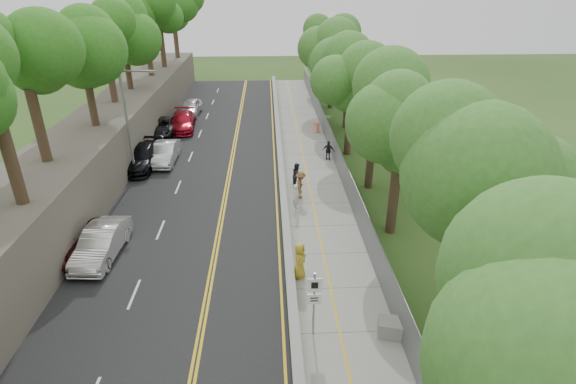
{
  "coord_description": "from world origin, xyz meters",
  "views": [
    {
      "loc": [
        -0.68,
        -17.4,
        13.69
      ],
      "look_at": [
        0.5,
        8.0,
        1.4
      ],
      "focal_mm": 28.0,
      "sensor_mm": 36.0,
      "label": 1
    }
  ],
  "objects_px": {
    "streetlight": "(130,117)",
    "car_1": "(101,243)",
    "car_2": "(96,243)",
    "construction_barrel": "(316,127)",
    "painter_0": "(300,261)",
    "person_far": "(328,151)",
    "signpost": "(314,298)",
    "concrete_block": "(391,328)"
  },
  "relations": [
    {
      "from": "car_2",
      "to": "car_1",
      "type": "bearing_deg",
      "value": -32.61
    },
    {
      "from": "signpost",
      "to": "concrete_block",
      "type": "xyz_separation_m",
      "value": [
        3.25,
        -0.19,
        -1.55
      ]
    },
    {
      "from": "signpost",
      "to": "car_1",
      "type": "height_order",
      "value": "signpost"
    },
    {
      "from": "car_2",
      "to": "construction_barrel",
      "type": "bearing_deg",
      "value": 56.28
    },
    {
      "from": "car_1",
      "to": "car_2",
      "type": "distance_m",
      "value": 0.46
    },
    {
      "from": "signpost",
      "to": "person_far",
      "type": "bearing_deg",
      "value": 80.93
    },
    {
      "from": "streetlight",
      "to": "painter_0",
      "type": "relative_size",
      "value": 4.15
    },
    {
      "from": "signpost",
      "to": "car_2",
      "type": "xyz_separation_m",
      "value": [
        -11.09,
        6.59,
        -1.22
      ]
    },
    {
      "from": "concrete_block",
      "to": "person_far",
      "type": "distance_m",
      "value": 19.93
    },
    {
      "from": "painter_0",
      "to": "car_2",
      "type": "bearing_deg",
      "value": 97.47
    },
    {
      "from": "streetlight",
      "to": "painter_0",
      "type": "height_order",
      "value": "streetlight"
    },
    {
      "from": "concrete_block",
      "to": "streetlight",
      "type": "bearing_deg",
      "value": 130.62
    },
    {
      "from": "streetlight",
      "to": "concrete_block",
      "type": "distance_m",
      "value": 23.06
    },
    {
      "from": "painter_0",
      "to": "person_far",
      "type": "distance_m",
      "value": 16.09
    },
    {
      "from": "car_1",
      "to": "person_far",
      "type": "distance_m",
      "value": 19.27
    },
    {
      "from": "concrete_block",
      "to": "car_1",
      "type": "distance_m",
      "value": 15.43
    },
    {
      "from": "painter_0",
      "to": "person_far",
      "type": "relative_size",
      "value": 1.21
    },
    {
      "from": "concrete_block",
      "to": "painter_0",
      "type": "height_order",
      "value": "painter_0"
    },
    {
      "from": "construction_barrel",
      "to": "car_1",
      "type": "height_order",
      "value": "car_1"
    },
    {
      "from": "concrete_block",
      "to": "car_2",
      "type": "relative_size",
      "value": 0.22
    },
    {
      "from": "streetlight",
      "to": "construction_barrel",
      "type": "height_order",
      "value": "streetlight"
    },
    {
      "from": "painter_0",
      "to": "concrete_block",
      "type": "bearing_deg",
      "value": -118.96
    },
    {
      "from": "streetlight",
      "to": "car_1",
      "type": "relative_size",
      "value": 1.62
    },
    {
      "from": "streetlight",
      "to": "concrete_block",
      "type": "height_order",
      "value": "streetlight"
    },
    {
      "from": "streetlight",
      "to": "car_2",
      "type": "bearing_deg",
      "value": -87.66
    },
    {
      "from": "concrete_block",
      "to": "car_1",
      "type": "relative_size",
      "value": 0.22
    },
    {
      "from": "concrete_block",
      "to": "car_1",
      "type": "bearing_deg",
      "value": 154.91
    },
    {
      "from": "streetlight",
      "to": "concrete_block",
      "type": "relative_size",
      "value": 7.28
    },
    {
      "from": "signpost",
      "to": "painter_0",
      "type": "distance_m",
      "value": 4.14
    },
    {
      "from": "construction_barrel",
      "to": "car_2",
      "type": "xyz_separation_m",
      "value": [
        -13.98,
        -20.32,
        0.19
      ]
    },
    {
      "from": "car_1",
      "to": "painter_0",
      "type": "distance_m",
      "value": 10.68
    },
    {
      "from": "painter_0",
      "to": "person_far",
      "type": "bearing_deg",
      "value": 8.51
    },
    {
      "from": "car_1",
      "to": "painter_0",
      "type": "xyz_separation_m",
      "value": [
        10.42,
        -2.33,
        0.16
      ]
    },
    {
      "from": "streetlight",
      "to": "person_far",
      "type": "distance_m",
      "value": 15.39
    },
    {
      "from": "signpost",
      "to": "person_far",
      "type": "distance_m",
      "value": 20.01
    },
    {
      "from": "signpost",
      "to": "person_far",
      "type": "xyz_separation_m",
      "value": [
        3.15,
        19.73,
        -1.11
      ]
    },
    {
      "from": "construction_barrel",
      "to": "person_far",
      "type": "bearing_deg",
      "value": -87.96
    },
    {
      "from": "car_2",
      "to": "streetlight",
      "type": "bearing_deg",
      "value": 93.15
    },
    {
      "from": "streetlight",
      "to": "signpost",
      "type": "bearing_deg",
      "value": -55.92
    },
    {
      "from": "painter_0",
      "to": "construction_barrel",
      "type": "bearing_deg",
      "value": 12.95
    },
    {
      "from": "car_1",
      "to": "person_far",
      "type": "height_order",
      "value": "car_1"
    },
    {
      "from": "concrete_block",
      "to": "person_far",
      "type": "xyz_separation_m",
      "value": [
        -0.1,
        19.93,
        0.43
      ]
    }
  ]
}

